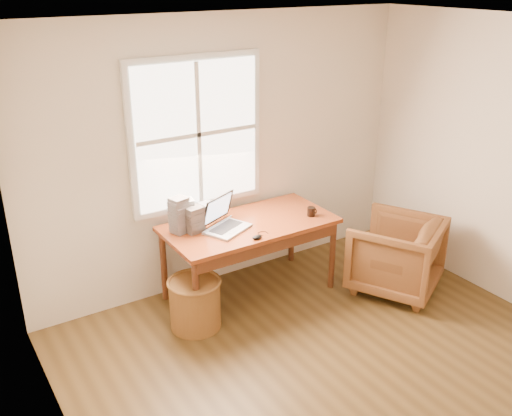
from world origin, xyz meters
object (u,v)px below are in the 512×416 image
(desk, at_px, (249,225))
(armchair, at_px, (396,255))
(coffee_mug, at_px, (311,212))
(cd_stack_a, at_px, (186,214))
(wicker_stool, at_px, (195,304))
(laptop, at_px, (227,215))

(desk, height_order, armchair, desk)
(coffee_mug, relative_size, cd_stack_a, 0.31)
(desk, xyz_separation_m, cd_stack_a, (-0.55, 0.20, 0.16))
(cd_stack_a, bearing_deg, wicker_stool, -109.53)
(coffee_mug, bearing_deg, cd_stack_a, 162.02)
(wicker_stool, distance_m, laptop, 0.83)
(armchair, distance_m, wicker_stool, 2.01)
(desk, height_order, coffee_mug, coffee_mug)
(laptop, bearing_deg, cd_stack_a, 116.40)
(armchair, relative_size, coffee_mug, 9.31)
(armchair, bearing_deg, cd_stack_a, -54.55)
(wicker_stool, relative_size, coffee_mug, 5.14)
(laptop, bearing_deg, coffee_mug, -34.37)
(desk, distance_m, armchair, 1.47)
(desk, bearing_deg, armchair, -28.85)
(wicker_stool, distance_m, cd_stack_a, 0.81)
(desk, height_order, wicker_stool, desk)
(laptop, bearing_deg, armchair, -48.13)
(laptop, xyz_separation_m, cd_stack_a, (-0.30, 0.24, -0.01))
(armchair, relative_size, cd_stack_a, 2.86)
(desk, xyz_separation_m, laptop, (-0.25, -0.04, 0.17))
(desk, height_order, laptop, laptop)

